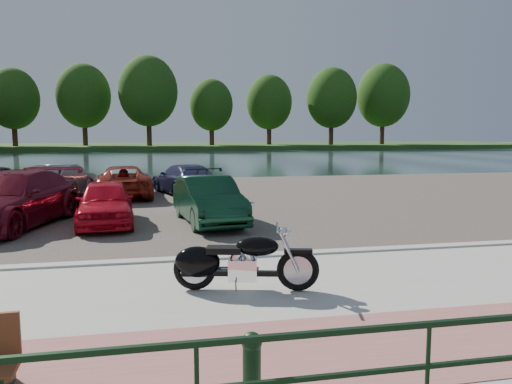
# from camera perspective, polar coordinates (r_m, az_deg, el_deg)

# --- Properties ---
(ground) EXTENTS (200.00, 200.00, 0.00)m
(ground) POSITION_cam_1_polar(r_m,az_deg,el_deg) (8.48, 4.82, -11.12)
(ground) COLOR #595447
(ground) RESTS_ON ground
(promenade) EXTENTS (60.00, 6.00, 0.10)m
(promenade) POSITION_cam_1_polar(r_m,az_deg,el_deg) (7.56, 6.99, -13.03)
(promenade) COLOR #B2AFA8
(promenade) RESTS_ON ground
(pink_path) EXTENTS (60.00, 2.00, 0.01)m
(pink_path) POSITION_cam_1_polar(r_m,az_deg,el_deg) (6.24, 11.55, -17.03)
(pink_path) COLOR #975556
(pink_path) RESTS_ON promenade
(kerb) EXTENTS (60.00, 0.30, 0.14)m
(kerb) POSITION_cam_1_polar(r_m,az_deg,el_deg) (10.32, 1.69, -7.40)
(kerb) COLOR #B2AFA8
(kerb) RESTS_ON ground
(parking_lot) EXTENTS (60.00, 18.00, 0.04)m
(parking_lot) POSITION_cam_1_polar(r_m,az_deg,el_deg) (19.05, -4.47, -0.93)
(parking_lot) COLOR #3E3832
(parking_lot) RESTS_ON ground
(river) EXTENTS (120.00, 40.00, 0.00)m
(river) POSITION_cam_1_polar(r_m,az_deg,el_deg) (47.86, -8.73, 3.73)
(river) COLOR #1A302E
(river) RESTS_ON ground
(far_bank) EXTENTS (120.00, 24.00, 0.60)m
(far_bank) POSITION_cam_1_polar(r_m,az_deg,el_deg) (79.80, -9.85, 5.18)
(far_bank) COLOR #28491A
(far_bank) RESTS_ON ground
(railing) EXTENTS (24.04, 0.05, 0.90)m
(railing) POSITION_cam_1_polar(r_m,az_deg,el_deg) (4.75, 19.12, -16.27)
(railing) COLOR black
(railing) RESTS_ON promenade
(bollards) EXTENTS (10.68, 0.18, 0.81)m
(bollards) POSITION_cam_1_polar(r_m,az_deg,el_deg) (4.58, -2.66, -20.14)
(bollards) COLOR black
(bollards) RESTS_ON promenade
(far_trees) EXTENTS (70.25, 10.68, 12.52)m
(far_trees) POSITION_cam_1_polar(r_m,az_deg,el_deg) (73.99, -6.39, 10.68)
(far_trees) COLOR #381F14
(far_trees) RESTS_ON far_bank
(motorcycle) EXTENTS (2.30, 0.91, 1.05)m
(motorcycle) POSITION_cam_1_polar(r_m,az_deg,el_deg) (8.02, -2.72, -7.99)
(motorcycle) COLOR black
(motorcycle) RESTS_ON promenade
(car_3) EXTENTS (3.41, 5.58, 1.51)m
(car_3) POSITION_cam_1_polar(r_m,az_deg,el_deg) (15.08, -26.07, -0.74)
(car_3) COLOR maroon
(car_3) RESTS_ON parking_lot
(car_4) EXTENTS (1.71, 3.76, 1.25)m
(car_4) POSITION_cam_1_polar(r_m,az_deg,el_deg) (14.44, -16.83, -1.16)
(car_4) COLOR red
(car_4) RESTS_ON parking_lot
(car_5) EXTENTS (1.87, 4.14, 1.32)m
(car_5) POSITION_cam_1_polar(r_m,az_deg,el_deg) (14.13, -5.44, -0.93)
(car_5) COLOR #0E3620
(car_5) RESTS_ON parking_lot
(car_9) EXTENTS (2.36, 4.26, 1.33)m
(car_9) POSITION_cam_1_polar(r_m,az_deg,el_deg) (20.78, -21.40, 1.16)
(car_9) COLOR slate
(car_9) RESTS_ON parking_lot
(car_10) EXTENTS (2.41, 4.64, 1.25)m
(car_10) POSITION_cam_1_polar(r_m,az_deg,el_deg) (20.41, -14.89, 1.20)
(car_10) COLOR maroon
(car_10) RESTS_ON parking_lot
(car_11) EXTENTS (2.92, 4.63, 1.25)m
(car_11) POSITION_cam_1_polar(r_m,az_deg,el_deg) (20.82, -8.19, 1.48)
(car_11) COLOR #282A4F
(car_11) RESTS_ON parking_lot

